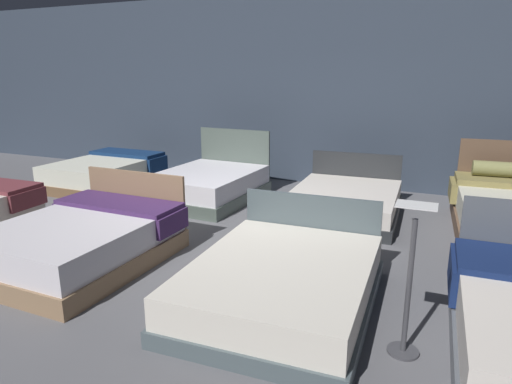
% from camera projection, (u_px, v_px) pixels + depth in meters
% --- Properties ---
extents(ground_plane, '(18.00, 18.00, 0.02)m').
position_uv_depth(ground_plane, '(233.00, 239.00, 5.81)').
color(ground_plane, '#5B5B60').
extents(showroom_back_wall, '(18.00, 0.06, 3.50)m').
position_uv_depth(showroom_back_wall, '(311.00, 90.00, 8.35)').
color(showroom_back_wall, '#333D4C').
rests_on(showroom_back_wall, ground_plane).
extents(bed_1, '(1.61, 2.02, 0.87)m').
position_uv_depth(bed_1, '(83.00, 241.00, 5.00)').
color(bed_1, '#8C6D4F').
rests_on(bed_1, ground_plane).
extents(bed_2, '(1.66, 2.14, 0.79)m').
position_uv_depth(bed_2, '(283.00, 282.00, 4.11)').
color(bed_2, '#4A585C').
rests_on(bed_2, ground_plane).
extents(bed_4, '(1.53, 2.01, 0.55)m').
position_uv_depth(bed_4, '(106.00, 172.00, 8.47)').
color(bed_4, brown).
rests_on(bed_4, ground_plane).
extents(bed_5, '(1.57, 2.00, 1.08)m').
position_uv_depth(bed_5, '(209.00, 185.00, 7.52)').
color(bed_5, '#4D5952').
rests_on(bed_5, ground_plane).
extents(bed_6, '(1.62, 2.03, 0.79)m').
position_uv_depth(bed_6, '(344.00, 202.00, 6.71)').
color(bed_6, '#282A2D').
rests_on(bed_6, ground_plane).
extents(price_sign, '(0.28, 0.24, 1.18)m').
position_uv_depth(price_sign, '(408.00, 297.00, 3.32)').
color(price_sign, '#3F3F44').
rests_on(price_sign, ground_plane).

